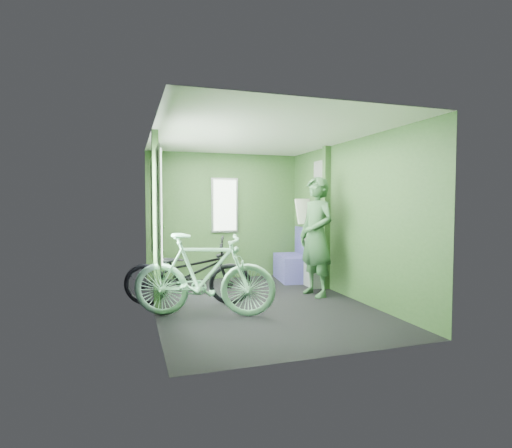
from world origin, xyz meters
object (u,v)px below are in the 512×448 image
at_px(bench_seat, 293,264).
at_px(bicycle_mint, 204,318).
at_px(waste_box, 315,261).
at_px(bicycle_black, 188,306).
at_px(passenger, 316,236).

bearing_deg(bench_seat, bicycle_mint, -128.87).
xyz_separation_m(bicycle_mint, waste_box, (2.09, 1.23, 0.43)).
relative_size(bicycle_black, waste_box, 1.98).
bearing_deg(bicycle_mint, passenger, -50.47).
xyz_separation_m(bicycle_mint, passenger, (1.81, 0.64, 0.89)).
xyz_separation_m(bicycle_black, bench_seat, (2.08, 1.26, 0.28)).
height_order(bicycle_black, waste_box, waste_box).
bearing_deg(waste_box, passenger, -115.34).
bearing_deg(passenger, bicycle_black, -102.49).
xyz_separation_m(bicycle_black, bicycle_mint, (0.10, -0.62, 0.00)).
height_order(passenger, bench_seat, passenger).
xyz_separation_m(bicycle_black, passenger, (1.92, 0.02, 0.89)).
relative_size(waste_box, bench_seat, 0.91).
relative_size(bicycle_mint, passenger, 0.98).
height_order(bicycle_black, bicycle_mint, bicycle_mint).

